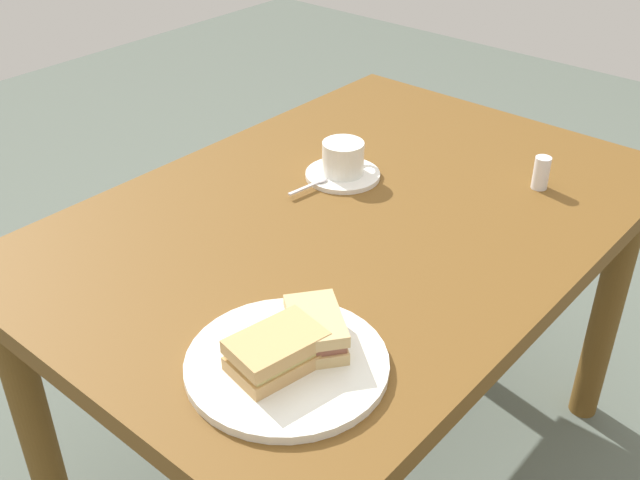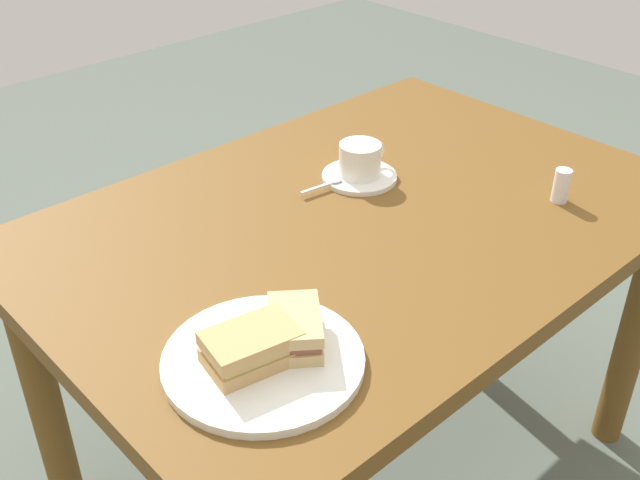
# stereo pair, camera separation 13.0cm
# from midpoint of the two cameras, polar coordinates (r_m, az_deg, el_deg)

# --- Properties ---
(ground_plane) EXTENTS (6.00, 6.00, 0.00)m
(ground_plane) POSITION_cam_midpoint_polar(r_m,az_deg,el_deg) (1.90, -0.10, -16.63)
(ground_plane) COLOR #596459
(dining_table) EXTENTS (1.24, 0.85, 0.70)m
(dining_table) POSITION_cam_midpoint_polar(r_m,az_deg,el_deg) (1.49, -0.13, -1.28)
(dining_table) COLOR brown
(dining_table) RESTS_ON ground_plane
(sandwich_plate) EXTENTS (0.29, 0.29, 0.01)m
(sandwich_plate) POSITION_cam_midpoint_polar(r_m,az_deg,el_deg) (1.09, -5.98, -9.36)
(sandwich_plate) COLOR white
(sandwich_plate) RESTS_ON dining_table
(sandwich_front) EXTENTS (0.14, 0.11, 0.05)m
(sandwich_front) POSITION_cam_midpoint_polar(r_m,az_deg,el_deg) (1.06, -6.85, -8.44)
(sandwich_front) COLOR tan
(sandwich_front) RESTS_ON sandwich_plate
(sandwich_back) EXTENTS (0.13, 0.14, 0.05)m
(sandwich_back) POSITION_cam_midpoint_polar(r_m,az_deg,el_deg) (1.09, -3.76, -6.82)
(sandwich_back) COLOR tan
(sandwich_back) RESTS_ON sandwich_plate
(coffee_saucer) EXTENTS (0.15, 0.15, 0.01)m
(coffee_saucer) POSITION_cam_midpoint_polar(r_m,az_deg,el_deg) (1.56, -0.67, 4.85)
(coffee_saucer) COLOR white
(coffee_saucer) RESTS_ON dining_table
(coffee_cup) EXTENTS (0.12, 0.09, 0.07)m
(coffee_cup) POSITION_cam_midpoint_polar(r_m,az_deg,el_deg) (1.54, -0.63, 6.21)
(coffee_cup) COLOR white
(coffee_cup) RESTS_ON coffee_saucer
(spoon) EXTENTS (0.10, 0.03, 0.01)m
(spoon) POSITION_cam_midpoint_polar(r_m,az_deg,el_deg) (1.51, -2.88, 4.19)
(spoon) COLOR silver
(spoon) RESTS_ON coffee_saucer
(salt_shaker) EXTENTS (0.03, 0.03, 0.07)m
(salt_shaker) POSITION_cam_midpoint_polar(r_m,az_deg,el_deg) (1.55, 14.01, 4.86)
(salt_shaker) COLOR silver
(salt_shaker) RESTS_ON dining_table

